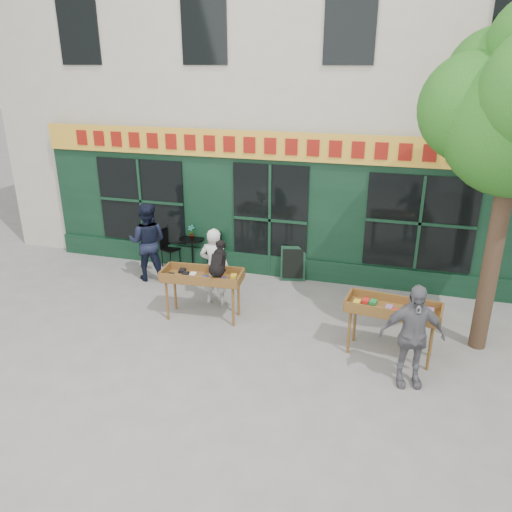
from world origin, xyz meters
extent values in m
plane|color=slate|center=(0.00, 0.00, 0.00)|extent=(80.00, 80.00, 0.00)
cube|color=beige|center=(0.00, 6.00, 5.00)|extent=(14.00, 7.00, 10.00)
cube|color=black|center=(0.00, 2.42, 1.60)|extent=(11.00, 0.16, 3.20)
cube|color=gold|center=(0.00, 2.30, 3.00)|extent=(11.00, 0.06, 0.60)
cube|color=maroon|center=(0.00, 2.26, 3.00)|extent=(9.60, 0.03, 0.34)
cube|color=black|center=(0.00, 2.32, 0.25)|extent=(11.00, 0.10, 0.50)
cube|color=black|center=(0.00, 2.32, 1.35)|extent=(1.70, 0.05, 2.50)
cube|color=black|center=(-3.20, 2.32, 1.55)|extent=(2.20, 0.05, 2.00)
cube|color=black|center=(3.20, 2.32, 1.55)|extent=(2.20, 0.05, 2.00)
cylinder|color=#382619|center=(4.30, 0.30, 1.80)|extent=(0.28, 0.28, 3.60)
sphere|color=#165914|center=(3.70, 0.50, 4.00)|extent=(1.70, 1.70, 1.70)
sphere|color=#165914|center=(4.00, 0.90, 4.40)|extent=(1.60, 1.60, 1.60)
cylinder|color=brown|center=(-1.33, -0.33, 0.40)|extent=(0.05, 0.05, 0.80)
cylinder|color=brown|center=(-0.03, -0.22, 0.40)|extent=(0.05, 0.05, 0.80)
cylinder|color=brown|center=(-1.36, 0.11, 0.40)|extent=(0.05, 0.05, 0.80)
cylinder|color=brown|center=(-0.07, 0.22, 0.40)|extent=(0.05, 0.05, 0.80)
cube|color=brown|center=(-0.70, -0.06, 0.82)|extent=(1.54, 0.70, 0.05)
cube|color=brown|center=(-0.68, -0.35, 0.90)|extent=(1.50, 0.16, 0.18)
cube|color=brown|center=(-0.72, 0.23, 0.90)|extent=(1.50, 0.16, 0.18)
cube|color=brown|center=(-0.70, -0.06, 0.88)|extent=(1.33, 0.50, 0.06)
imported|color=silver|center=(-0.70, 0.59, 0.81)|extent=(0.62, 0.43, 1.62)
cylinder|color=brown|center=(2.15, -0.56, 0.40)|extent=(0.05, 0.05, 0.80)
cylinder|color=brown|center=(3.44, -0.72, 0.40)|extent=(0.05, 0.05, 0.80)
cylinder|color=brown|center=(2.20, -0.13, 0.40)|extent=(0.05, 0.05, 0.80)
cylinder|color=brown|center=(3.49, -0.28, 0.40)|extent=(0.05, 0.05, 0.80)
cube|color=brown|center=(2.82, -0.42, 0.82)|extent=(1.56, 0.75, 0.05)
cube|color=brown|center=(2.79, -0.71, 0.90)|extent=(1.49, 0.22, 0.18)
cube|color=brown|center=(2.85, -0.13, 0.90)|extent=(1.49, 0.22, 0.18)
cube|color=brown|center=(2.82, -0.42, 0.88)|extent=(1.34, 0.55, 0.06)
imported|color=slate|center=(3.12, -1.17, 0.83)|extent=(1.04, 0.62, 1.66)
cylinder|color=black|center=(-1.88, 2.20, 0.02)|extent=(0.36, 0.36, 0.03)
cylinder|color=black|center=(-1.88, 2.20, 0.38)|extent=(0.04, 0.04, 0.72)
cylinder|color=black|center=(-1.88, 2.20, 0.75)|extent=(0.60, 0.60, 0.03)
cube|color=black|center=(-2.43, 2.15, 0.45)|extent=(0.47, 0.47, 0.03)
cube|color=black|center=(-2.59, 2.22, 0.70)|extent=(0.16, 0.34, 0.50)
cylinder|color=black|center=(-2.35, 1.96, 0.22)|extent=(0.02, 0.02, 0.44)
cylinder|color=black|center=(-2.24, 2.24, 0.22)|extent=(0.02, 0.02, 0.44)
cylinder|color=black|center=(-2.63, 2.07, 0.22)|extent=(0.02, 0.02, 0.44)
cylinder|color=black|center=(-2.52, 2.35, 0.22)|extent=(0.02, 0.02, 0.44)
cube|color=black|center=(-1.33, 2.20, 0.45)|extent=(0.47, 0.47, 0.03)
cube|color=black|center=(-1.18, 2.27, 0.70)|extent=(0.17, 0.34, 0.50)
cylinder|color=black|center=(-1.53, 2.28, 0.22)|extent=(0.02, 0.02, 0.44)
cylinder|color=black|center=(-1.41, 2.00, 0.22)|extent=(0.02, 0.02, 0.44)
cylinder|color=black|center=(-1.25, 2.40, 0.22)|extent=(0.02, 0.02, 0.44)
cylinder|color=black|center=(-1.14, 2.12, 0.22)|extent=(0.02, 0.02, 0.44)
imported|color=gray|center=(-1.88, 2.20, 0.93)|extent=(0.18, 0.14, 0.33)
imported|color=black|center=(-2.58, 1.35, 0.89)|extent=(1.00, 0.85, 1.79)
cube|color=black|center=(0.58, 2.20, 0.40)|extent=(0.59, 0.29, 0.79)
cube|color=black|center=(0.58, 2.18, 0.40)|extent=(0.48, 0.26, 0.65)
camera|label=1|loc=(2.71, -8.09, 4.64)|focal=35.00mm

